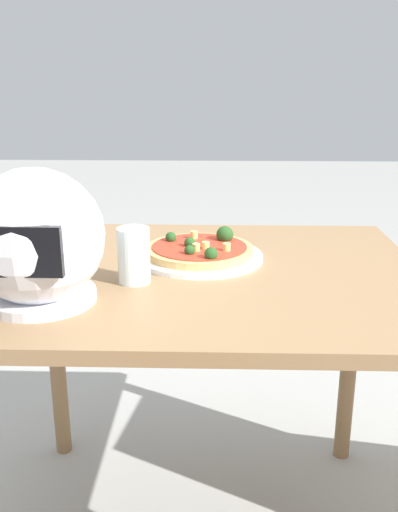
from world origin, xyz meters
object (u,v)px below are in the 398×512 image
(dining_table, at_px, (198,309))
(motorcycle_helmet, at_px, (36,240))
(drinking_glass, at_px, (134,255))
(pizza, at_px, (201,249))

(dining_table, relative_size, motorcycle_helmet, 3.88)
(motorcycle_helmet, relative_size, drinking_glass, 2.20)
(dining_table, relative_size, drinking_glass, 8.55)
(drinking_glass, bearing_deg, dining_table, -147.91)
(dining_table, distance_m, motorcycle_helmet, 0.43)
(drinking_glass, bearing_deg, motorcycle_helmet, 34.53)
(pizza, bearing_deg, dining_table, 88.22)
(pizza, bearing_deg, drinking_glass, 50.35)
(pizza, relative_size, motorcycle_helmet, 0.99)
(drinking_glass, bearing_deg, pizza, -129.65)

